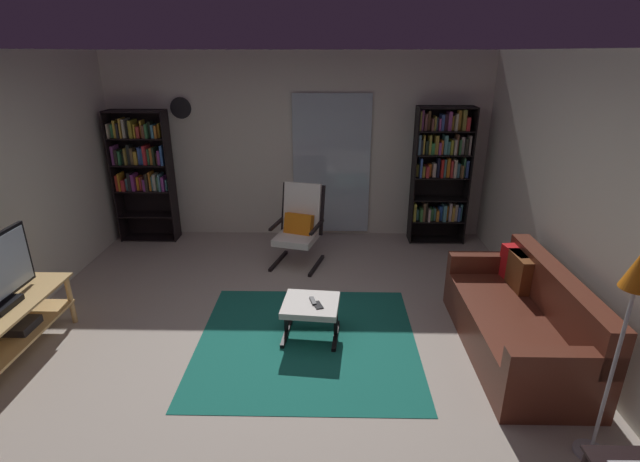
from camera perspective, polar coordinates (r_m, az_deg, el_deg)
ground_plane at (r=4.53m, az=-4.81°, el=-13.55°), size 7.02×7.02×0.00m
wall_back at (r=6.74m, az=-2.69°, el=10.22°), size 5.60×0.06×2.60m
wall_right at (r=4.52m, az=31.03°, el=1.65°), size 0.06×6.00×2.60m
glass_door_panel at (r=6.71m, az=1.42°, el=8.01°), size 1.10×0.01×2.00m
area_rug at (r=4.54m, az=-1.59°, el=-13.35°), size 2.06×1.96×0.01m
tv_stand at (r=4.93m, az=-33.87°, el=-9.54°), size 0.51×1.36×0.54m
bookshelf_near_tv at (r=7.02m, az=-20.97°, el=7.37°), size 0.80×0.30×1.85m
bookshelf_near_sofa at (r=6.70m, az=14.59°, el=7.30°), size 0.77×0.30×1.90m
leather_sofa at (r=4.64m, az=23.38°, el=-10.15°), size 0.82×1.83×0.80m
lounge_armchair at (r=5.92m, az=-2.55°, el=0.98°), size 0.71×0.77×1.02m
ottoman at (r=4.46m, az=-1.14°, el=-9.46°), size 0.56×0.53×0.37m
tv_remote at (r=4.43m, az=-0.86°, el=-8.55°), size 0.08×0.15×0.02m
cell_phone at (r=4.37m, az=-0.27°, el=-9.06°), size 0.11×0.15×0.01m
floor_lamp_by_sofa at (r=3.33m, az=34.07°, el=-6.39°), size 0.22×0.22×1.54m
wall_clock at (r=6.88m, az=-16.69°, el=14.25°), size 0.29×0.03×0.29m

